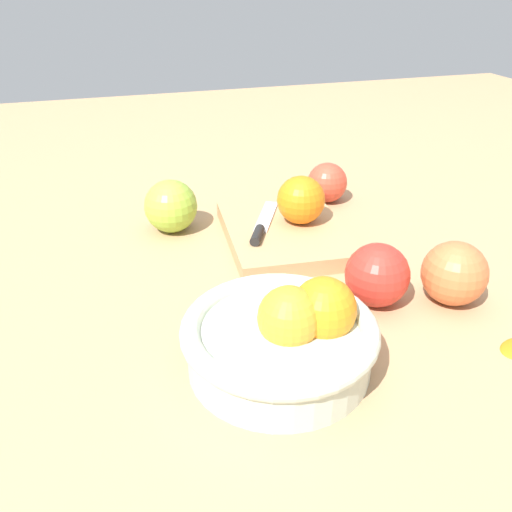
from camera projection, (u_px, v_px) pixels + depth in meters
ground_plane at (326, 272)px, 0.73m from camera, size 2.40×2.40×0.00m
bowl at (284, 336)px, 0.54m from camera, size 0.20×0.20×0.10m
cutting_board at (285, 233)px, 0.81m from camera, size 0.24×0.19×0.02m
orange_on_board at (301, 200)px, 0.80m from camera, size 0.07×0.07×0.07m
knife at (261, 227)px, 0.79m from camera, size 0.15×0.09×0.01m
apple_back_right at (171, 206)px, 0.83m from camera, size 0.08×0.08×0.08m
apple_front_right at (327, 183)px, 0.93m from camera, size 0.07×0.07×0.07m
apple_front_left at (454, 273)px, 0.65m from camera, size 0.08×0.08×0.08m
apple_mid_left at (377, 275)px, 0.65m from camera, size 0.08×0.08×0.08m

